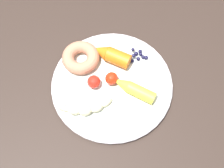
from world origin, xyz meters
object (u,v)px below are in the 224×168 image
object	(u,v)px
carrot_orange	(111,55)
tomato_near	(94,82)
plate	(112,84)
banana	(85,108)
blueberry_pile	(137,56)
tomato_mid	(112,78)
carrot_yellow	(133,89)
donut	(81,58)
dining_table	(104,85)

from	to	relation	value
carrot_orange	tomato_near	xyz separation A→B (m)	(-0.06, -0.08, -0.00)
plate	banana	world-z (taller)	banana
plate	blueberry_pile	xyz separation A→B (m)	(0.09, 0.07, 0.01)
banana	tomato_near	size ratio (longest dim) A/B	4.28
blueberry_pile	tomato_mid	distance (m)	0.11
blueberry_pile	tomato_mid	bearing A→B (deg)	-143.27
blueberry_pile	tomato_near	world-z (taller)	tomato_near
carrot_yellow	banana	bearing A→B (deg)	-166.43
blueberry_pile	carrot_yellow	bearing A→B (deg)	-108.88
carrot_orange	tomato_near	distance (m)	0.10
donut	blueberry_pile	xyz separation A→B (m)	(0.16, -0.02, -0.01)
plate	blueberry_pile	size ratio (longest dim) A/B	5.89
carrot_yellow	tomato_near	bearing A→B (deg)	159.83
carrot_yellow	blueberry_pile	size ratio (longest dim) A/B	2.12
tomato_mid	tomato_near	bearing A→B (deg)	-177.42
dining_table	blueberry_pile	world-z (taller)	blueberry_pile
dining_table	banana	xyz separation A→B (m)	(-0.07, -0.11, 0.11)
plate	tomato_mid	size ratio (longest dim) A/B	9.44
plate	carrot_orange	xyz separation A→B (m)	(0.01, 0.08, 0.02)
dining_table	banana	distance (m)	0.17
banana	donut	bearing A→B (deg)	87.00
plate	banana	distance (m)	0.11
carrot_orange	tomato_mid	distance (m)	0.07
dining_table	donut	bearing A→B (deg)	143.73
banana	carrot_yellow	xyz separation A→B (m)	(0.14, 0.03, 0.00)
plate	carrot_yellow	size ratio (longest dim) A/B	2.78
donut	plate	bearing A→B (deg)	-49.66
dining_table	plate	size ratio (longest dim) A/B	2.84
dining_table	plate	xyz separation A→B (m)	(0.02, -0.05, 0.10)
plate	banana	xyz separation A→B (m)	(-0.08, -0.06, 0.02)
dining_table	plate	distance (m)	0.11
dining_table	carrot_yellow	bearing A→B (deg)	-48.22
plate	tomato_near	distance (m)	0.05
plate	donut	xyz separation A→B (m)	(-0.08, 0.09, 0.02)
carrot_orange	donut	size ratio (longest dim) A/B	1.09
carrot_yellow	tomato_mid	distance (m)	0.07
banana	donut	distance (m)	0.15
dining_table	tomato_near	distance (m)	0.13
banana	plate	bearing A→B (deg)	37.30
donut	tomato_near	bearing A→B (deg)	-72.41
banana	tomato_mid	world-z (taller)	tomato_mid
tomato_mid	plate	bearing A→B (deg)	-92.30
carrot_yellow	donut	distance (m)	0.18
dining_table	tomato_near	bearing A→B (deg)	-128.75
carrot_yellow	donut	bearing A→B (deg)	136.70
donut	blueberry_pile	bearing A→B (deg)	-5.48
carrot_orange	donut	xyz separation A→B (m)	(-0.09, 0.01, -0.00)
donut	dining_table	bearing A→B (deg)	-36.27
tomato_near	blueberry_pile	bearing A→B (deg)	26.18
donut	carrot_orange	bearing A→B (deg)	-5.49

